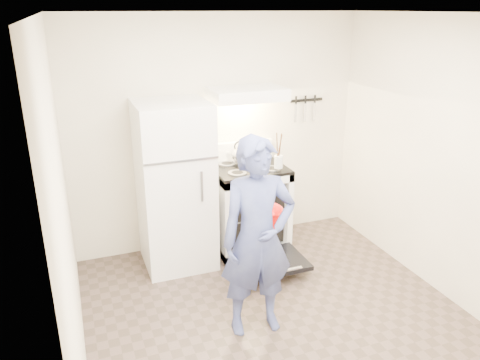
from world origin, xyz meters
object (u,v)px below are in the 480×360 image
at_px(refrigerator, 175,186).
at_px(person, 258,238).
at_px(tea_kettle, 239,153).
at_px(stove_body, 249,209).
at_px(dutch_oven, 265,217).

relative_size(refrigerator, person, 1.03).
distance_m(refrigerator, tea_kettle, 0.78).
distance_m(stove_body, person, 1.45).
distance_m(refrigerator, dutch_oven, 1.13).
distance_m(tea_kettle, dutch_oven, 1.14).
xyz_separation_m(person, dutch_oven, (0.21, 0.32, 0.01)).
distance_m(tea_kettle, person, 1.50).
height_order(tea_kettle, person, person).
bearing_deg(refrigerator, tea_kettle, 9.44).
bearing_deg(dutch_oven, stove_body, 76.21).
bearing_deg(dutch_oven, person, -122.57).
xyz_separation_m(tea_kettle, person, (-0.38, -1.43, -0.25)).
bearing_deg(tea_kettle, stove_body, -53.29).
height_order(tea_kettle, dutch_oven, tea_kettle).
bearing_deg(dutch_oven, refrigerator, 119.89).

